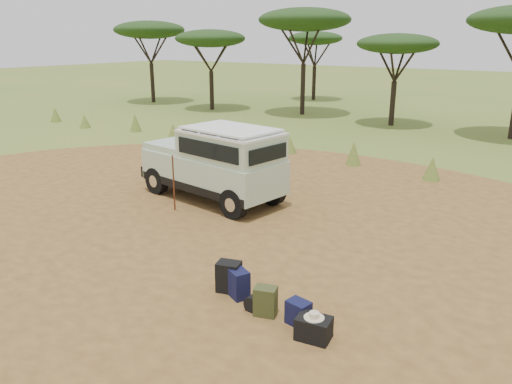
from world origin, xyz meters
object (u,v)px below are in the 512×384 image
Objects in this scene: walking_staff at (174,184)px; duffel_navy at (298,313)px; backpack_black at (229,277)px; backpack_olive at (265,301)px; safari_vehicle at (216,165)px; hard_case at (314,328)px; backpack_navy at (238,284)px.

walking_staff is 4.05× the size of duffel_navy.
backpack_black reaches higher than backpack_olive.
safari_vehicle is 1.57m from walking_staff.
duffel_navy is 0.48m from hard_case.
backpack_olive is (4.73, -4.49, -0.81)m from safari_vehicle.
backpack_navy reaches higher than duffel_navy.
backpack_navy is at bearing -31.62° from backpack_black.
backpack_olive is at bearing -75.90° from walking_staff.
hard_case is at bearing -72.63° from walking_staff.
backpack_black is (3.70, -4.17, -0.77)m from safari_vehicle.
backpack_black is 1.40× the size of duffel_navy.
backpack_navy is 0.80m from backpack_olive.
duffel_navy is (1.37, -0.17, -0.06)m from backpack_navy.
backpack_olive is at bearing -33.95° from backpack_black.
backpack_navy is at bearing -39.27° from safari_vehicle.
walking_staff is 5.01m from backpack_navy.
safari_vehicle is at bearing 114.44° from backpack_black.
backpack_olive reaches higher than duffel_navy.
backpack_olive is (4.93, -2.95, -0.57)m from walking_staff.
backpack_black is at bearing -178.80° from duffel_navy.
backpack_black is 1.13× the size of backpack_olive.
backpack_black is 1.66m from duffel_navy.
walking_staff is 2.90× the size of backpack_black.
backpack_navy is (3.97, -4.24, -0.80)m from safari_vehicle.
walking_staff is at bearing 143.49° from hard_case.
backpack_black is 1.11× the size of backpack_navy.
backpack_olive is at bearing 8.40° from backpack_navy.
safari_vehicle is at bearing 37.42° from walking_staff.
backpack_olive is 1.24× the size of duffel_navy.
safari_vehicle reaches higher than backpack_navy.
walking_staff is 5.78m from backpack_olive.
safari_vehicle is 6.57m from backpack_olive.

